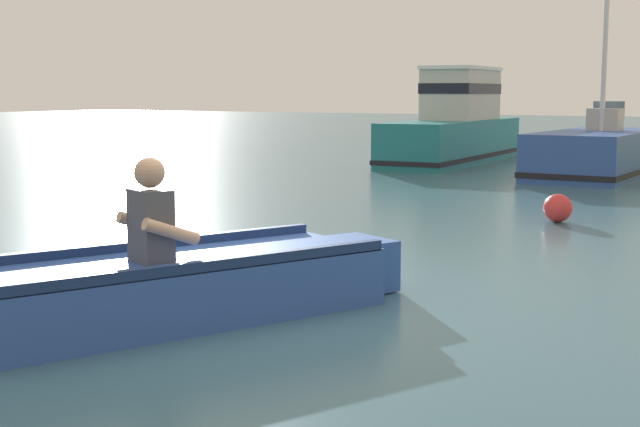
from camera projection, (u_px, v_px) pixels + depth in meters
ground_plane at (256, 298)px, 7.22m from camera, size 120.00×120.00×0.00m
rowboat_with_person at (180, 284)px, 6.55m from camera, size 2.26×3.56×1.19m
moored_boat_teal at (455, 127)px, 21.31m from camera, size 1.90×6.17×2.26m
moored_boat_blue at (599, 154)px, 17.72m from camera, size 1.92×4.60×4.46m
mooring_buoy at (558, 208)px, 11.42m from camera, size 0.36×0.36×0.36m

